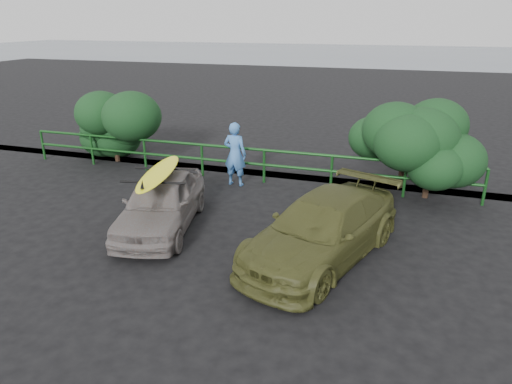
% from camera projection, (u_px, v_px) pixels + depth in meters
% --- Properties ---
extents(ground, '(80.00, 80.00, 0.00)m').
position_uv_depth(ground, '(150.00, 254.00, 9.53)').
color(ground, black).
extents(ocean, '(200.00, 200.00, 0.00)m').
position_uv_depth(ocean, '(370.00, 54.00, 63.00)').
color(ocean, slate).
rests_on(ocean, ground).
extents(guardrail, '(14.00, 0.08, 1.04)m').
position_uv_depth(guardrail, '(232.00, 163.00, 13.80)').
color(guardrail, '#134416').
rests_on(guardrail, ground).
extents(shrub_left, '(3.20, 2.40, 2.14)m').
position_uv_depth(shrub_left, '(102.00, 131.00, 15.31)').
color(shrub_left, '#153B1A').
rests_on(shrub_left, ground).
extents(shrub_right, '(3.20, 2.40, 2.41)m').
position_uv_depth(shrub_right, '(408.00, 150.00, 12.59)').
color(shrub_right, '#153B1A').
rests_on(shrub_right, ground).
extents(sedan, '(2.24, 3.94, 1.26)m').
position_uv_depth(sedan, '(161.00, 202.00, 10.53)').
color(sedan, slate).
rests_on(sedan, ground).
extents(olive_vehicle, '(3.21, 4.77, 1.28)m').
position_uv_depth(olive_vehicle, '(322.00, 229.00, 9.17)').
color(olive_vehicle, '#484A20').
rests_on(olive_vehicle, ground).
extents(man, '(0.71, 0.49, 1.87)m').
position_uv_depth(man, '(235.00, 154.00, 13.18)').
color(man, '#437ECA').
rests_on(man, ground).
extents(roof_rack, '(1.63, 1.29, 0.05)m').
position_uv_depth(roof_rack, '(159.00, 175.00, 10.30)').
color(roof_rack, black).
rests_on(roof_rack, sedan).
extents(surfboard, '(1.12, 2.78, 0.08)m').
position_uv_depth(surfboard, '(159.00, 173.00, 10.28)').
color(surfboard, '#FFFE1A').
rests_on(surfboard, roof_rack).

